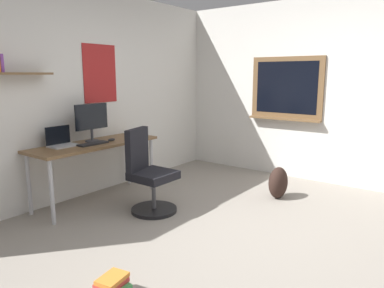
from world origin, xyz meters
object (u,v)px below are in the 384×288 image
laptop (61,141)px  office_chair (148,176)px  monitor_primary (92,120)px  backpack (278,183)px  coffee_mug (138,132)px  book_stack_on_floor (113,287)px  keyboard (93,144)px  desk (95,149)px  computer_mouse (111,140)px

laptop → office_chair: bearing=-60.7°
monitor_primary → backpack: (1.40, -1.84, -0.80)m
monitor_primary → coffee_mug: monitor_primary is taller
office_chair → laptop: size_ratio=3.06×
laptop → book_stack_on_floor: bearing=-114.9°
backpack → coffee_mug: bearing=113.1°
keyboard → backpack: keyboard is taller
backpack → book_stack_on_floor: backpack is taller
book_stack_on_floor → monitor_primary: bearing=55.0°
office_chair → laptop: laptop is taller
laptop → keyboard: size_ratio=0.84×
monitor_primary → book_stack_on_floor: size_ratio=1.82×
monitor_primary → office_chair: bearing=-83.4°
keyboard → backpack: 2.33m
office_chair → coffee_mug: (0.56, 0.73, 0.37)m
desk → laptop: size_ratio=5.18×
office_chair → backpack: size_ratio=2.37×
laptop → computer_mouse: laptop is taller
backpack → laptop: bearing=133.7°
book_stack_on_floor → computer_mouse: bearing=49.1°
office_chair → computer_mouse: (0.06, 0.68, 0.34)m
laptop → keyboard: (0.28, -0.21, -0.04)m
monitor_primary → keyboard: monitor_primary is taller
keyboard → coffee_mug: 0.79m
monitor_primary → computer_mouse: (0.16, -0.16, -0.25)m
office_chair → backpack: bearing=-37.4°
office_chair → keyboard: 0.79m
office_chair → computer_mouse: office_chair is taller
office_chair → laptop: (-0.50, 0.89, 0.38)m
monitor_primary → book_stack_on_floor: (-1.25, -1.79, -0.92)m
coffee_mug → book_stack_on_floor: bearing=-138.8°
office_chair → coffee_mug: size_ratio=10.33×
coffee_mug → keyboard: bearing=-176.3°
coffee_mug → computer_mouse: bearing=-174.3°
office_chair → monitor_primary: 1.03m
monitor_primary → keyboard: 0.33m
laptop → coffee_mug: bearing=-8.5°
laptop → backpack: laptop is taller
office_chair → monitor_primary: monitor_primary is taller
computer_mouse → office_chair: bearing=-95.2°
keyboard → book_stack_on_floor: 2.09m
office_chair → keyboard: size_ratio=2.57×
monitor_primary → book_stack_on_floor: 2.37m
computer_mouse → backpack: bearing=-53.5°
desk → laptop: 0.41m
office_chair → laptop: 1.09m
backpack → office_chair: bearing=142.6°
computer_mouse → coffee_mug: bearing=5.7°
keyboard → coffee_mug: size_ratio=4.02×
desk → coffee_mug: coffee_mug is taller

